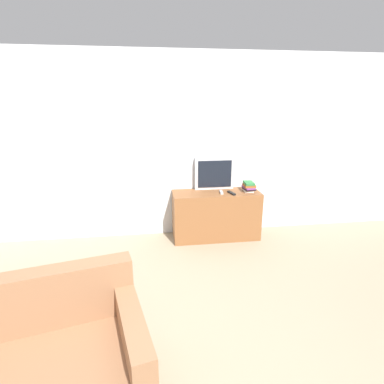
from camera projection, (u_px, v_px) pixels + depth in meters
name	position (u px, v px, depth m)	size (l,w,h in m)	color
wall_back	(171.00, 148.00, 4.26)	(9.00, 0.06, 2.60)	silver
tv_stand	(216.00, 215.00, 4.36)	(1.24, 0.45, 0.70)	brown
television	(214.00, 173.00, 4.36)	(0.57, 0.09, 0.47)	silver
book_stack	(249.00, 187.00, 4.28)	(0.17, 0.22, 0.14)	silver
remote_on_stand	(221.00, 192.00, 4.23)	(0.05, 0.16, 0.02)	#B7B7B7
remote_secondary	(231.00, 193.00, 4.18)	(0.09, 0.18, 0.02)	black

